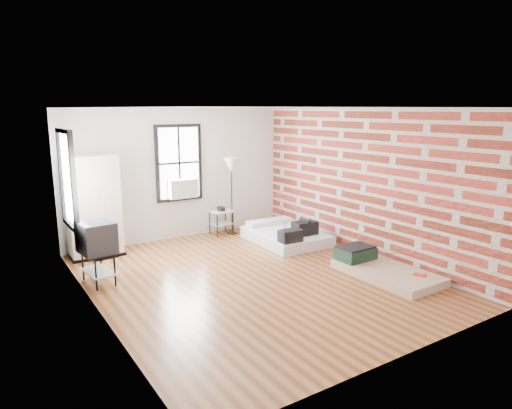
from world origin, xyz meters
TOP-DOWN VIEW (x-y plane):
  - ground at (0.00, 0.00)m, footprint 6.00×6.00m
  - room_shell at (0.23, 0.36)m, footprint 5.02×6.02m
  - mattress_main at (1.74, 1.42)m, footprint 1.36×1.80m
  - mattress_bare at (1.93, -1.00)m, footprint 0.95×1.79m
  - wardrobe at (-1.90, 2.65)m, footprint 0.98×0.57m
  - side_table at (0.88, 2.72)m, footprint 0.50×0.41m
  - floor_lamp at (1.11, 2.65)m, footprint 0.37×0.37m
  - tv_stand at (-2.21, 1.19)m, footprint 0.57×0.76m

SIDE VIEW (x-z plane):
  - ground at x=0.00m, z-range 0.00..0.00m
  - mattress_bare at x=1.93m, z-range -0.08..0.31m
  - mattress_main at x=1.74m, z-range -0.13..0.43m
  - side_table at x=0.88m, z-range 0.11..0.74m
  - tv_stand at x=-2.21m, z-range 0.22..1.24m
  - wardrobe at x=-1.90m, z-range 0.00..1.94m
  - floor_lamp at x=1.11m, z-range 0.62..2.35m
  - room_shell at x=0.23m, z-range 0.33..3.14m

